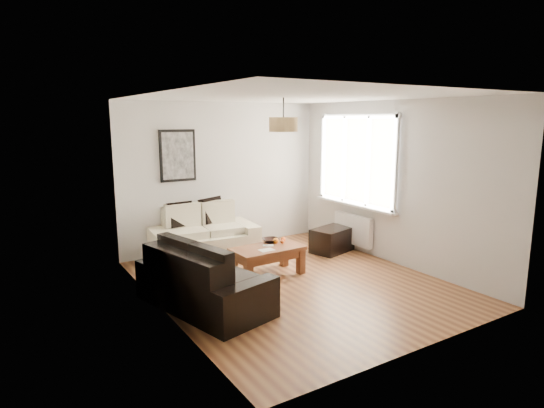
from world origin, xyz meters
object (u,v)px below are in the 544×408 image
sofa_leather (204,277)px  coffee_table (267,261)px  loveseat_cream (204,233)px  ottoman (332,240)px

sofa_leather → coffee_table: (1.27, 0.58, -0.17)m
sofa_leather → loveseat_cream: bearing=-37.6°
sofa_leather → coffee_table: sofa_leather is taller
loveseat_cream → ottoman: size_ratio=2.33×
sofa_leather → coffee_table: bearing=-79.6°
coffee_table → ottoman: 1.67m
loveseat_cream → coffee_table: 1.39m
loveseat_cream → coffee_table: loveseat_cream is taller
loveseat_cream → ottoman: loveseat_cream is taller
sofa_leather → ottoman: bearing=-84.4°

